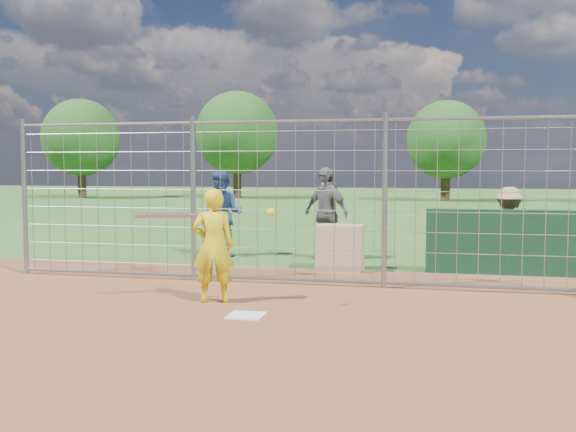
% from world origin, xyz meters
% --- Properties ---
extents(ground, '(100.00, 100.00, 0.00)m').
position_xyz_m(ground, '(0.00, 0.00, 0.00)').
color(ground, '#2D591E').
rests_on(ground, ground).
extents(infield_dirt, '(18.00, 18.00, 0.00)m').
position_xyz_m(infield_dirt, '(0.00, -3.00, 0.01)').
color(infield_dirt, brown).
rests_on(infield_dirt, ground).
extents(home_plate, '(0.43, 0.43, 0.02)m').
position_xyz_m(home_plate, '(0.00, -0.20, 0.01)').
color(home_plate, silver).
rests_on(home_plate, ground).
extents(dugout_wall, '(2.60, 0.20, 1.10)m').
position_xyz_m(dugout_wall, '(3.40, 3.60, 0.55)').
color(dugout_wall, '#11381E').
rests_on(dugout_wall, ground).
extents(batter, '(0.64, 0.52, 1.53)m').
position_xyz_m(batter, '(-0.65, 0.49, 0.76)').
color(batter, gold).
rests_on(batter, ground).
extents(bystander_a, '(0.87, 0.69, 1.73)m').
position_xyz_m(bystander_a, '(-1.92, 4.75, 0.87)').
color(bystander_a, navy).
rests_on(bystander_a, ground).
extents(bystander_b, '(1.13, 0.95, 1.81)m').
position_xyz_m(bystander_b, '(0.17, 4.80, 0.91)').
color(bystander_b, slate).
rests_on(bystander_b, ground).
extents(bystander_c, '(1.00, 0.65, 1.46)m').
position_xyz_m(bystander_c, '(3.50, 4.07, 0.73)').
color(bystander_c, '#948051').
rests_on(bystander_c, ground).
extents(equipment_bin, '(0.81, 0.57, 0.80)m').
position_xyz_m(equipment_bin, '(0.63, 3.52, 0.40)').
color(equipment_bin, tan).
rests_on(equipment_bin, ground).
extents(equipment_in_play, '(1.85, 0.43, 0.15)m').
position_xyz_m(equipment_in_play, '(-0.85, 0.27, 1.19)').
color(equipment_in_play, silver).
rests_on(equipment_in_play, ground).
extents(backstop_fence, '(9.08, 0.08, 2.60)m').
position_xyz_m(backstop_fence, '(0.00, 2.00, 1.26)').
color(backstop_fence, gray).
rests_on(backstop_fence, ground).
extents(tree_line, '(44.66, 6.72, 6.48)m').
position_xyz_m(tree_line, '(3.13, 28.13, 3.71)').
color(tree_line, '#3F2B19').
rests_on(tree_line, ground).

